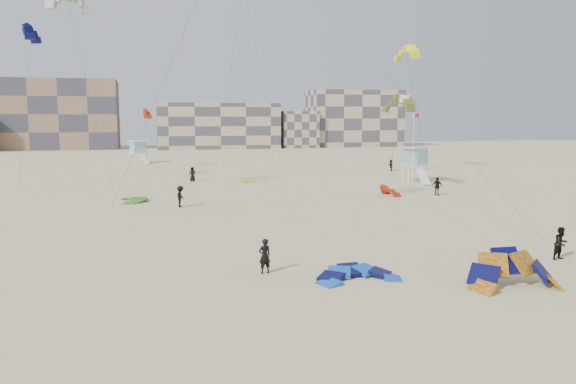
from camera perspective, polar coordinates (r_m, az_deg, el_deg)
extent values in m
plane|color=#CBBB88|center=(26.09, 3.60, -9.63)|extent=(320.00, 320.00, 0.00)
imported|color=black|center=(28.10, -2.39, -6.51)|extent=(0.73, 0.58, 1.76)
imported|color=black|center=(34.20, 26.00, -4.72)|extent=(1.01, 0.86, 1.81)
imported|color=black|center=(50.01, -10.87, -0.45)|extent=(1.07, 1.39, 1.89)
imported|color=black|center=(58.79, 14.93, 0.56)|extent=(1.04, 1.13, 1.85)
imported|color=black|center=(70.84, -9.69, 1.80)|extent=(1.00, 0.77, 1.81)
imported|color=black|center=(85.96, 10.42, 2.71)|extent=(0.73, 1.65, 1.72)
cylinder|color=#3F3F3F|center=(43.28, -12.44, 11.15)|extent=(8.41, 4.95, 19.24)
cylinder|color=#3F3F3F|center=(42.28, 10.77, 10.95)|extent=(6.95, 25.37, 18.75)
cylinder|color=#3F3F3F|center=(56.15, -19.45, 9.21)|extent=(3.92, 6.00, 17.70)
cylinder|color=#3F3F3F|center=(66.69, -5.72, 13.07)|extent=(3.22, 11.18, 26.65)
cylinder|color=#3F3F3F|center=(61.80, 10.72, 4.88)|extent=(0.87, 0.08, 8.21)
cylinder|color=#3F3F3F|center=(85.22, 13.00, 8.05)|extent=(4.46, 1.46, 15.90)
cylinder|color=#3F3F3F|center=(68.92, -25.13, 7.85)|extent=(1.36, 4.23, 16.12)
cylinder|color=#3F3F3F|center=(82.89, -2.58, 11.55)|extent=(4.50, 5.00, 25.44)
cylinder|color=#3F3F3F|center=(86.26, -12.36, 5.23)|extent=(5.16, 9.38, 7.43)
cube|color=white|center=(71.14, 12.74, 2.61)|extent=(3.25, 3.25, 0.15)
cube|color=#8EBAC2|center=(71.06, 12.77, 3.51)|extent=(2.67, 2.67, 2.11)
cube|color=white|center=(71.00, 12.80, 4.43)|extent=(3.36, 3.36, 0.17)
cube|color=white|center=(68.71, 13.77, 1.56)|extent=(1.37, 3.08, 1.74)
cube|color=white|center=(103.00, -14.97, 3.85)|extent=(3.54, 3.54, 0.14)
cube|color=#8EBAC2|center=(102.95, -14.99, 4.43)|extent=(2.91, 2.91, 1.93)
cube|color=white|center=(102.91, -15.01, 5.01)|extent=(3.67, 3.67, 0.15)
cube|color=white|center=(100.46, -14.99, 3.24)|extent=(1.95, 2.90, 1.60)
cylinder|color=white|center=(68.63, 12.60, 4.42)|extent=(0.11, 0.11, 8.65)
cube|color=#B1171B|center=(68.69, 12.93, 7.57)|extent=(0.65, 0.02, 0.43)
cube|color=#886852|center=(159.44, -21.94, 7.31)|extent=(28.00, 14.00, 18.00)
cube|color=tan|center=(154.82, -7.20, 6.68)|extent=(32.00, 16.00, 12.00)
cube|color=tan|center=(166.07, 6.67, 7.42)|extent=(26.00, 14.00, 16.00)
cube|color=tan|center=(156.88, 0.95, 6.38)|extent=(10.00, 10.00, 10.00)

